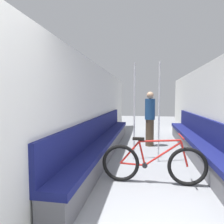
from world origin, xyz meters
name	(u,v)px	position (x,y,z in m)	size (l,w,h in m)	color
wall_left	(95,110)	(-1.38, 3.77, 1.15)	(0.10, 10.73, 2.30)	silver
wall_right	(212,112)	(1.38, 3.77, 1.15)	(0.10, 10.73, 2.30)	silver
bench_seat_row_left	(105,142)	(-1.15, 3.86, 0.32)	(0.43, 6.21, 0.98)	#5B5B60
bench_seat_row_right	(199,145)	(1.15, 3.86, 0.32)	(0.43, 6.21, 0.98)	#5B5B60
bicycle	(153,164)	(0.02, 2.26, 0.35)	(1.77, 0.46, 0.84)	black
grab_pole_near	(134,113)	(-0.38, 3.62, 1.11)	(0.08, 0.08, 2.28)	gray
grab_pole_far	(159,113)	(0.18, 3.50, 1.11)	(0.08, 0.08, 2.28)	gray
passenger_standing	(150,118)	(0.01, 4.99, 0.85)	(0.30, 0.30, 1.65)	#473828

